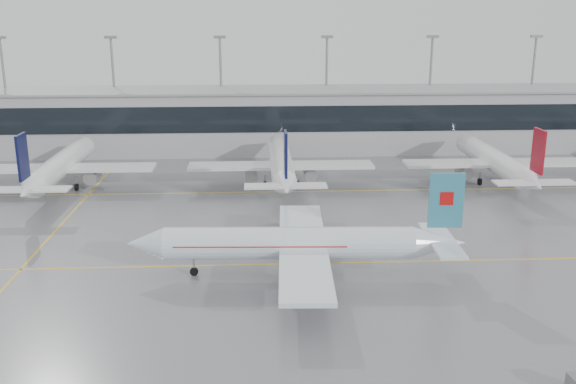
{
  "coord_description": "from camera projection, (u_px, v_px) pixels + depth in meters",
  "views": [
    {
      "loc": [
        -4.14,
        -66.75,
        27.14
      ],
      "look_at": [
        0.0,
        12.0,
        5.0
      ],
      "focal_mm": 40.0,
      "sensor_mm": 36.0,
      "label": 1
    }
  ],
  "objects": [
    {
      "name": "light_masts",
      "position": [
        274.0,
        81.0,
        133.49
      ],
      "size": [
        156.4,
        1.0,
        22.6
      ],
      "color": "gray",
      "rests_on": "ground"
    },
    {
      "name": "taxi_line_cross",
      "position": [
        60.0,
        225.0,
        84.63
      ],
      "size": [
        0.25,
        60.0,
        0.01
      ],
      "primitive_type": "cube",
      "color": "yellow",
      "rests_on": "ground"
    },
    {
      "name": "parked_jet_d",
      "position": [
        494.0,
        161.0,
        104.88
      ],
      "size": [
        29.64,
        36.96,
        11.72
      ],
      "rotation": [
        0.0,
        0.0,
        1.57
      ],
      "color": "white",
      "rests_on": "ground"
    },
    {
      "name": "terminal_roof",
      "position": [
        275.0,
        90.0,
        128.03
      ],
      "size": [
        182.0,
        16.0,
        0.4
      ],
      "primitive_type": "cube",
      "color": "gray",
      "rests_on": "ground"
    },
    {
      "name": "terminal_glass",
      "position": [
        276.0,
        119.0,
        122.05
      ],
      "size": [
        180.0,
        0.2,
        5.0
      ],
      "primitive_type": "cube",
      "color": "black",
      "rests_on": "ground"
    },
    {
      "name": "parked_jet_c",
      "position": [
        281.0,
        163.0,
        103.11
      ],
      "size": [
        29.64,
        36.96,
        11.72
      ],
      "rotation": [
        0.0,
        0.0,
        1.57
      ],
      "color": "white",
      "rests_on": "ground"
    },
    {
      "name": "parked_jet_b",
      "position": [
        60.0,
        166.0,
        101.34
      ],
      "size": [
        29.64,
        36.96,
        11.72
      ],
      "rotation": [
        0.0,
        0.0,
        1.57
      ],
      "color": "white",
      "rests_on": "ground"
    },
    {
      "name": "taxi_line_north",
      "position": [
        282.0,
        192.0,
        100.56
      ],
      "size": [
        120.0,
        0.25,
        0.01
      ],
      "primitive_type": "cube",
      "color": "yellow",
      "rests_on": "ground"
    },
    {
      "name": "taxi_line_main",
      "position": [
        294.0,
        264.0,
        71.72
      ],
      "size": [
        120.0,
        0.25,
        0.01
      ],
      "primitive_type": "cube",
      "color": "yellow",
      "rests_on": "ground"
    },
    {
      "name": "ground",
      "position": [
        294.0,
        264.0,
        71.72
      ],
      "size": [
        320.0,
        320.0,
        0.0
      ],
      "primitive_type": "plane",
      "color": "slate",
      "rests_on": "ground"
    },
    {
      "name": "terminal",
      "position": [
        275.0,
        121.0,
        129.71
      ],
      "size": [
        180.0,
        15.0,
        12.0
      ],
      "primitive_type": "cube",
      "color": "#A6A6AA",
      "rests_on": "ground"
    },
    {
      "name": "air_canada_jet",
      "position": [
        301.0,
        244.0,
        67.69
      ],
      "size": [
        36.0,
        28.67,
        11.26
      ],
      "rotation": [
        0.0,
        0.0,
        3.1
      ],
      "color": "white",
      "rests_on": "ground"
    }
  ]
}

